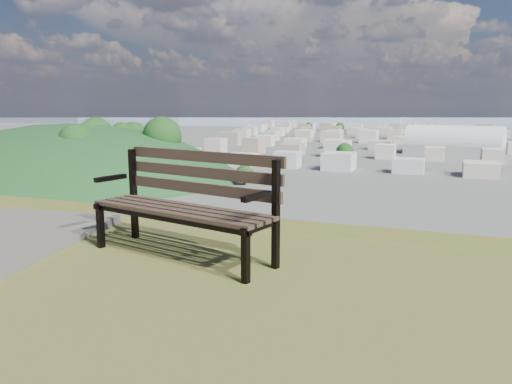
% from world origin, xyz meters
% --- Properties ---
extents(park_bench, '(1.97, 1.04, 0.99)m').
position_xyz_m(park_bench, '(-0.99, 2.82, 25.56)').
color(park_bench, '#412D25').
rests_on(park_bench, hilltop_mesa).
extents(arena, '(51.13, 29.39, 20.30)m').
position_xyz_m(arena, '(5.99, 282.76, 4.78)').
color(arena, beige).
rests_on(arena, ground).
extents(green_wooded_hill, '(151.32, 121.05, 75.66)m').
position_xyz_m(green_wooded_hill, '(-128.78, 147.07, 0.11)').
color(green_wooded_hill, '#18401D').
rests_on(green_wooded_hill, ground).
extents(city_blocks, '(395.00, 361.00, 7.00)m').
position_xyz_m(city_blocks, '(0.00, 394.44, 3.50)').
color(city_blocks, beige).
rests_on(city_blocks, ground).
extents(city_trees, '(406.52, 387.20, 9.98)m').
position_xyz_m(city_trees, '(-26.39, 319.00, 4.83)').
color(city_trees, '#2F2217').
rests_on(city_trees, ground).
extents(bay_water, '(2400.00, 700.00, 0.12)m').
position_xyz_m(bay_water, '(0.00, 900.00, 0.00)').
color(bay_water, '#8D9CB4').
rests_on(bay_water, ground).
extents(far_hills, '(2050.00, 340.00, 60.00)m').
position_xyz_m(far_hills, '(-60.92, 1402.93, 25.47)').
color(far_hills, '#8A9CAC').
rests_on(far_hills, ground).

